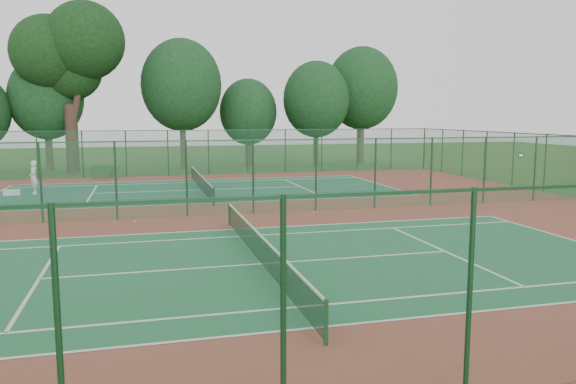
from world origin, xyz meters
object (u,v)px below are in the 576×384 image
Objects in this scene: big_tree at (69,52)px; kit_bag at (12,192)px; trash_bin at (115,172)px; player_far at (34,177)px; bench at (103,172)px.

kit_bag is at bearing -98.54° from big_tree.
kit_bag is 0.07× the size of big_tree.
trash_bin is at bearing 56.22° from kit_bag.
big_tree reaches higher than player_far.
player_far reaches higher than trash_bin.
bench is 11.19m from big_tree.
bench reaches higher than trash_bin.
player_far is 2.39× the size of trash_bin.
player_far is 7.93m from bench.
big_tree is at bearing 80.96° from kit_bag.
trash_bin is 11.11m from big_tree.
bench is 1.84× the size of kit_bag.
kit_bag is at bearing -128.46° from bench.
kit_bag is 16.57m from big_tree.
player_far is 0.14× the size of big_tree.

